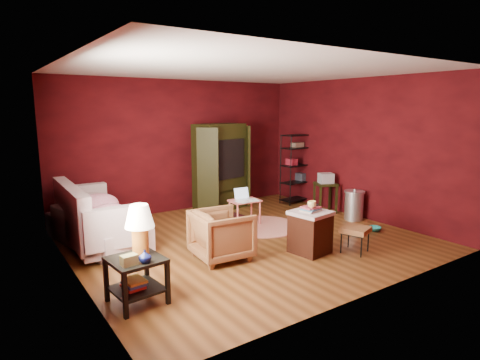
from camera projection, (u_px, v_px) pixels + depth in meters
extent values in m
cube|color=brown|center=(247.00, 240.00, 6.84)|extent=(5.50, 5.00, 0.02)
cube|color=white|center=(247.00, 69.00, 6.34)|extent=(5.50, 5.00, 0.02)
cube|color=#4F0B0E|center=(180.00, 146.00, 8.63)|extent=(5.50, 0.02, 2.80)
cube|color=#4F0B0E|center=(374.00, 180.00, 4.54)|extent=(5.50, 0.02, 2.80)
cube|color=#4F0B0E|center=(68.00, 173.00, 5.06)|extent=(0.02, 5.00, 2.80)
cube|color=#4F0B0E|center=(358.00, 148.00, 8.11)|extent=(0.02, 5.00, 2.80)
cube|color=white|center=(90.00, 167.00, 4.23)|extent=(0.02, 1.20, 1.40)
imported|color=beige|center=(96.00, 220.00, 6.51)|extent=(1.05, 2.18, 0.82)
imported|color=black|center=(222.00, 232.00, 5.91)|extent=(0.80, 0.84, 0.80)
imported|color=#A9ACAF|center=(347.00, 227.00, 7.18)|extent=(0.23, 0.13, 0.22)
imported|color=#29C2BC|center=(375.00, 224.00, 7.29)|extent=(0.25, 0.15, 0.24)
imported|color=#0D1342|center=(145.00, 257.00, 4.38)|extent=(0.19, 0.19, 0.14)
imported|color=#F5E178|center=(312.00, 203.00, 6.02)|extent=(0.14, 0.12, 0.13)
cube|color=black|center=(136.00, 260.00, 4.53)|extent=(0.62, 0.62, 0.04)
cube|color=black|center=(137.00, 289.00, 4.59)|extent=(0.58, 0.58, 0.03)
cube|color=black|center=(125.00, 295.00, 4.22)|extent=(0.05, 0.05, 0.53)
cube|color=black|center=(168.00, 282.00, 4.54)|extent=(0.05, 0.05, 0.53)
cube|color=black|center=(106.00, 280.00, 4.60)|extent=(0.05, 0.05, 0.53)
cube|color=black|center=(147.00, 268.00, 4.93)|extent=(0.05, 0.05, 0.53)
cylinder|color=#C97024|center=(140.00, 240.00, 4.64)|extent=(0.21, 0.21, 0.32)
cone|color=#F2E5C6|center=(139.00, 216.00, 4.59)|extent=(0.37, 0.37, 0.26)
cube|color=olive|center=(129.00, 260.00, 4.32)|extent=(0.18, 0.13, 0.11)
cube|color=#C43D31|center=(133.00, 286.00, 4.55)|extent=(0.23, 0.28, 0.03)
cube|color=blue|center=(134.00, 283.00, 4.55)|extent=(0.23, 0.28, 0.03)
cube|color=#DDD149|center=(134.00, 280.00, 4.55)|extent=(0.23, 0.28, 0.03)
cube|color=beige|center=(97.00, 226.00, 6.56)|extent=(0.90, 2.05, 0.43)
cube|color=beige|center=(72.00, 212.00, 6.31)|extent=(0.23, 2.03, 0.86)
cube|color=beige|center=(114.00, 228.00, 5.68)|extent=(0.86, 0.21, 0.59)
cube|color=beige|center=(82.00, 201.00, 7.35)|extent=(0.86, 0.21, 0.59)
ellipsoid|color=#D21D57|center=(109.00, 213.00, 6.04)|extent=(0.57, 0.57, 0.30)
ellipsoid|color=#D21D57|center=(99.00, 204.00, 6.52)|extent=(0.63, 0.63, 0.34)
ellipsoid|color=beige|center=(91.00, 201.00, 6.97)|extent=(0.52, 0.52, 0.28)
cube|color=#3C180D|center=(310.00, 234.00, 6.17)|extent=(0.57, 0.57, 0.60)
cube|color=beige|center=(311.00, 213.00, 6.11)|extent=(0.61, 0.61, 0.06)
cube|color=beige|center=(311.00, 210.00, 6.10)|extent=(0.32, 0.26, 0.02)
cube|color=teal|center=(311.00, 209.00, 6.10)|extent=(0.32, 0.28, 0.02)
cube|color=#B94553|center=(311.00, 207.00, 6.09)|extent=(0.28, 0.22, 0.02)
cube|color=black|center=(313.00, 204.00, 6.17)|extent=(0.13, 0.18, 0.02)
cube|color=black|center=(355.00, 230.00, 6.16)|extent=(0.51, 0.51, 0.08)
cube|color=black|center=(355.00, 233.00, 6.17)|extent=(0.46, 0.46, 0.02)
cylinder|color=black|center=(361.00, 247.00, 5.98)|extent=(0.03, 0.03, 0.33)
cylinder|color=black|center=(368.00, 241.00, 6.23)|extent=(0.03, 0.03, 0.33)
cylinder|color=black|center=(341.00, 243.00, 6.16)|extent=(0.03, 0.03, 0.33)
cylinder|color=black|center=(349.00, 238.00, 6.41)|extent=(0.03, 0.03, 0.33)
cylinder|color=beige|center=(261.00, 226.00, 7.58)|extent=(1.56, 1.56, 0.01)
cube|color=#4C1416|center=(223.00, 221.00, 7.88)|extent=(1.26, 0.90, 0.01)
cube|color=#FF7C74|center=(245.00, 201.00, 7.63)|extent=(0.59, 0.44, 0.03)
cylinder|color=#FF7C74|center=(238.00, 216.00, 7.42)|extent=(0.04, 0.04, 0.47)
cylinder|color=#FF7C74|center=(260.00, 213.00, 7.65)|extent=(0.04, 0.04, 0.47)
cylinder|color=#FF7C74|center=(230.00, 212.00, 7.69)|extent=(0.04, 0.04, 0.47)
cylinder|color=#FF7C74|center=(251.00, 209.00, 7.92)|extent=(0.04, 0.04, 0.47)
cube|color=white|center=(244.00, 199.00, 7.65)|extent=(0.32, 0.23, 0.01)
cube|color=silver|center=(241.00, 193.00, 7.72)|extent=(0.30, 0.09, 0.20)
cube|color=white|center=(242.00, 202.00, 7.49)|extent=(0.23, 0.30, 0.00)
cube|color=white|center=(253.00, 200.00, 7.62)|extent=(0.26, 0.32, 0.00)
cube|color=black|center=(220.00, 167.00, 8.75)|extent=(1.19, 0.81, 1.87)
cube|color=black|center=(223.00, 158.00, 8.65)|extent=(0.96, 0.63, 0.84)
cube|color=black|center=(208.00, 171.00, 8.14)|extent=(0.36, 0.34, 1.78)
cube|color=black|center=(247.00, 165.00, 8.99)|extent=(0.22, 0.43, 1.78)
cube|color=#2E3133|center=(221.00, 163.00, 8.70)|extent=(0.70, 0.61, 0.51)
cube|color=black|center=(229.00, 164.00, 8.53)|extent=(0.48, 0.12, 0.39)
cube|color=black|center=(221.00, 189.00, 8.81)|extent=(0.97, 0.67, 0.05)
cylinder|color=black|center=(291.00, 171.00, 9.02)|extent=(0.02, 0.02, 1.61)
cylinder|color=black|center=(313.00, 168.00, 9.49)|extent=(0.02, 0.02, 1.61)
cylinder|color=black|center=(281.00, 170.00, 9.27)|extent=(0.02, 0.02, 1.61)
cylinder|color=black|center=(302.00, 167.00, 9.73)|extent=(0.02, 0.02, 1.61)
cube|color=black|center=(296.00, 199.00, 9.50)|extent=(0.81, 0.41, 0.02)
cube|color=black|center=(296.00, 182.00, 9.43)|extent=(0.81, 0.41, 0.02)
cube|color=black|center=(297.00, 165.00, 9.36)|extent=(0.81, 0.41, 0.02)
cube|color=black|center=(297.00, 148.00, 9.29)|extent=(0.81, 0.41, 0.02)
cube|color=black|center=(298.00, 135.00, 9.24)|extent=(0.81, 0.41, 0.02)
cube|color=maroon|center=(292.00, 162.00, 9.23)|extent=(0.20, 0.24, 0.14)
cube|color=#32333E|center=(302.00, 177.00, 9.53)|extent=(0.24, 0.24, 0.18)
cube|color=#7D5D4B|center=(297.00, 145.00, 9.28)|extent=(0.28, 0.20, 0.11)
cube|color=black|center=(326.00, 184.00, 8.54)|extent=(0.56, 0.56, 0.04)
cube|color=black|center=(320.00, 200.00, 8.39)|extent=(0.06, 0.06, 0.61)
cube|color=black|center=(336.00, 200.00, 8.45)|extent=(0.06, 0.06, 0.61)
cube|color=black|center=(314.00, 196.00, 8.74)|extent=(0.06, 0.06, 0.61)
cube|color=black|center=(330.00, 196.00, 8.80)|extent=(0.06, 0.06, 0.61)
cube|color=silver|center=(326.00, 178.00, 8.52)|extent=(0.36, 0.33, 0.21)
cylinder|color=white|center=(354.00, 206.00, 8.01)|extent=(0.45, 0.45, 0.55)
cylinder|color=white|center=(355.00, 192.00, 7.96)|extent=(0.50, 0.50, 0.04)
sphere|color=white|center=(355.00, 190.00, 7.95)|extent=(0.07, 0.07, 0.05)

